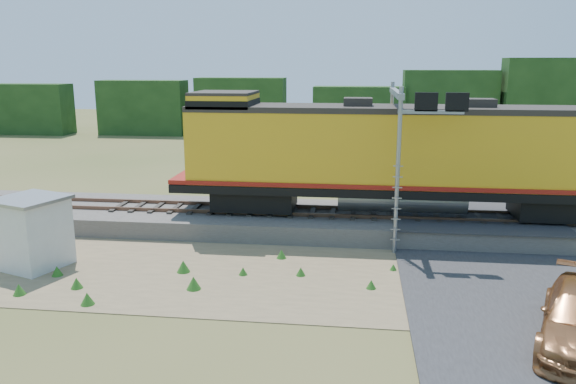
# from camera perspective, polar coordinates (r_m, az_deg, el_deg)

# --- Properties ---
(ground) EXTENTS (140.00, 140.00, 0.00)m
(ground) POSITION_cam_1_polar(r_m,az_deg,el_deg) (19.71, 1.07, -8.83)
(ground) COLOR #475123
(ground) RESTS_ON ground
(ballast) EXTENTS (70.00, 5.00, 0.80)m
(ballast) POSITION_cam_1_polar(r_m,az_deg,el_deg) (25.24, 2.52, -2.96)
(ballast) COLOR slate
(ballast) RESTS_ON ground
(rails) EXTENTS (70.00, 1.54, 0.16)m
(rails) POSITION_cam_1_polar(r_m,az_deg,el_deg) (25.11, 2.53, -1.91)
(rails) COLOR brown
(rails) RESTS_ON ballast
(dirt_shoulder) EXTENTS (26.00, 8.00, 0.03)m
(dirt_shoulder) POSITION_cam_1_polar(r_m,az_deg,el_deg) (20.45, -4.42, -7.99)
(dirt_shoulder) COLOR #8C7754
(dirt_shoulder) RESTS_ON ground
(road) EXTENTS (7.00, 66.00, 0.86)m
(road) POSITION_cam_1_polar(r_m,az_deg,el_deg) (20.90, 20.96, -8.17)
(road) COLOR #38383A
(road) RESTS_ON ground
(tree_line_north) EXTENTS (130.00, 3.00, 6.50)m
(tree_line_north) POSITION_cam_1_polar(r_m,az_deg,el_deg) (56.40, 5.22, 8.56)
(tree_line_north) COLOR #193613
(tree_line_north) RESTS_ON ground
(weed_clumps) EXTENTS (15.00, 6.20, 0.56)m
(weed_clumps) POSITION_cam_1_polar(r_m,az_deg,el_deg) (20.43, -8.81, -8.18)
(weed_clumps) COLOR #28621C
(weed_clumps) RESTS_ON ground
(locomotive) EXTENTS (19.98, 3.05, 5.16)m
(locomotive) POSITION_cam_1_polar(r_m,az_deg,el_deg) (24.56, 10.98, 3.78)
(locomotive) COLOR black
(locomotive) RESTS_ON rails
(shed) EXTENTS (2.82, 2.82, 2.62)m
(shed) POSITION_cam_1_polar(r_m,az_deg,el_deg) (22.44, -24.53, -3.73)
(shed) COLOR silver
(shed) RESTS_ON ground
(signal_gantry) EXTENTS (2.57, 6.20, 6.47)m
(signal_gantry) POSITION_cam_1_polar(r_m,az_deg,el_deg) (23.76, 11.69, 6.84)
(signal_gantry) COLOR gray
(signal_gantry) RESTS_ON ground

